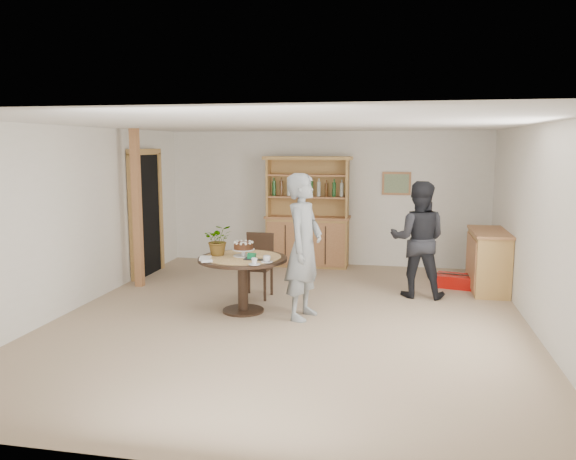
# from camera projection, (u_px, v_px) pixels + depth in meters

# --- Properties ---
(ground) EXTENTS (7.00, 7.00, 0.00)m
(ground) POSITION_uv_depth(u_px,v_px,m) (291.00, 318.00, 7.34)
(ground) COLOR tan
(ground) RESTS_ON ground
(room_shell) EXTENTS (6.04, 7.04, 2.52)m
(room_shell) POSITION_uv_depth(u_px,v_px,m) (291.00, 185.00, 7.09)
(room_shell) COLOR white
(room_shell) RESTS_ON ground
(doorway) EXTENTS (0.13, 1.10, 2.18)m
(doorway) POSITION_uv_depth(u_px,v_px,m) (146.00, 212.00, 9.68)
(doorway) COLOR black
(doorway) RESTS_ON ground
(pine_post) EXTENTS (0.12, 0.12, 2.50)m
(pine_post) POSITION_uv_depth(u_px,v_px,m) (137.00, 209.00, 8.83)
(pine_post) COLOR #B77C4D
(pine_post) RESTS_ON ground
(hutch) EXTENTS (1.62, 0.54, 2.04)m
(hutch) POSITION_uv_depth(u_px,v_px,m) (308.00, 229.00, 10.44)
(hutch) COLOR tan
(hutch) RESTS_ON ground
(sideboard) EXTENTS (0.54, 1.26, 0.94)m
(sideboard) POSITION_uv_depth(u_px,v_px,m) (488.00, 260.00, 8.69)
(sideboard) COLOR tan
(sideboard) RESTS_ON ground
(dining_table) EXTENTS (1.20, 1.20, 0.76)m
(dining_table) POSITION_uv_depth(u_px,v_px,m) (243.00, 268.00, 7.55)
(dining_table) COLOR black
(dining_table) RESTS_ON ground
(dining_chair) EXTENTS (0.44, 0.44, 0.95)m
(dining_chair) POSITION_uv_depth(u_px,v_px,m) (258.00, 261.00, 8.36)
(dining_chair) COLOR black
(dining_chair) RESTS_ON ground
(birthday_cake) EXTENTS (0.30, 0.30, 0.20)m
(birthday_cake) POSITION_uv_depth(u_px,v_px,m) (243.00, 247.00, 7.55)
(birthday_cake) COLOR white
(birthday_cake) RESTS_ON dining_table
(flower_vase) EXTENTS (0.47, 0.44, 0.42)m
(flower_vase) POSITION_uv_depth(u_px,v_px,m) (219.00, 240.00, 7.61)
(flower_vase) COLOR #3F7233
(flower_vase) RESTS_ON dining_table
(gift_tray) EXTENTS (0.30, 0.20, 0.08)m
(gift_tray) POSITION_uv_depth(u_px,v_px,m) (256.00, 257.00, 7.36)
(gift_tray) COLOR black
(gift_tray) RESTS_ON dining_table
(coffee_cup_a) EXTENTS (0.15, 0.15, 0.09)m
(coffee_cup_a) POSITION_uv_depth(u_px,v_px,m) (267.00, 259.00, 7.17)
(coffee_cup_a) COLOR white
(coffee_cup_a) RESTS_ON dining_table
(coffee_cup_b) EXTENTS (0.15, 0.15, 0.08)m
(coffee_cup_b) POSITION_uv_depth(u_px,v_px,m) (254.00, 262.00, 7.03)
(coffee_cup_b) COLOR white
(coffee_cup_b) RESTS_ON dining_table
(napkins) EXTENTS (0.24, 0.33, 0.03)m
(napkins) POSITION_uv_depth(u_px,v_px,m) (206.00, 259.00, 7.30)
(napkins) COLOR white
(napkins) RESTS_ON dining_table
(teen_boy) EXTENTS (0.59, 0.77, 1.89)m
(teen_boy) POSITION_uv_depth(u_px,v_px,m) (304.00, 247.00, 7.24)
(teen_boy) COLOR gray
(teen_boy) RESTS_ON ground
(adult_person) EXTENTS (0.89, 0.72, 1.73)m
(adult_person) POSITION_uv_depth(u_px,v_px,m) (418.00, 239.00, 8.29)
(adult_person) COLOR black
(adult_person) RESTS_ON ground
(red_suitcase) EXTENTS (0.67, 0.52, 0.21)m
(red_suitcase) POSITION_uv_depth(u_px,v_px,m) (456.00, 281.00, 8.94)
(red_suitcase) COLOR red
(red_suitcase) RESTS_ON ground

